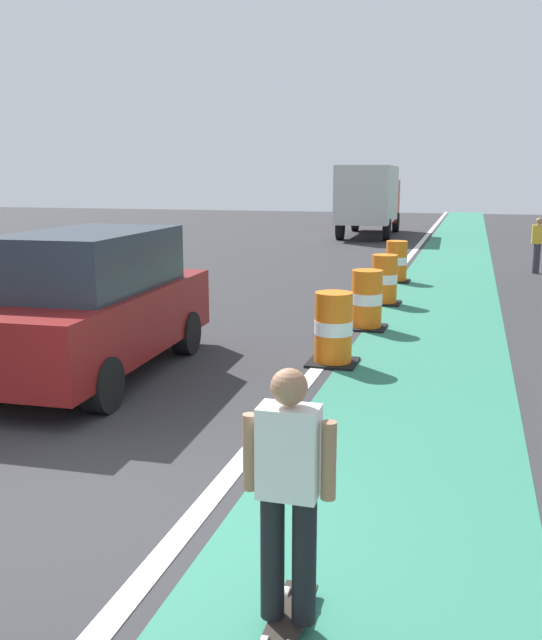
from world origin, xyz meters
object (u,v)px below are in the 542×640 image
(traffic_barrel_front, at_px, (333,329))
(traffic_barrel_back, at_px, (384,280))
(skateboarder_on_lane, at_px, (289,494))
(traffic_barrel_mid, at_px, (367,300))
(parked_suv_nearest, at_px, (93,303))
(traffic_barrel_far, at_px, (396,262))
(pedestrian_waiting, at_px, (538,244))
(delivery_truck_down_block, at_px, (370,196))

(traffic_barrel_front, height_order, traffic_barrel_back, same)
(traffic_barrel_back, bearing_deg, skateboarder_on_lane, -85.81)
(skateboarder_on_lane, bearing_deg, traffic_barrel_mid, 95.41)
(skateboarder_on_lane, relative_size, traffic_barrel_front, 1.55)
(parked_suv_nearest, bearing_deg, traffic_barrel_far, 72.99)
(parked_suv_nearest, distance_m, traffic_barrel_mid, 5.27)
(traffic_barrel_back, bearing_deg, traffic_barrel_far, 91.72)
(traffic_barrel_front, height_order, pedestrian_waiting, pedestrian_waiting)
(pedestrian_waiting, bearing_deg, skateboarder_on_lane, -99.00)
(pedestrian_waiting, bearing_deg, traffic_barrel_front, -108.17)
(traffic_barrel_front, xyz_separation_m, delivery_truck_down_block, (-2.79, 22.84, 1.31))
(delivery_truck_down_block, bearing_deg, traffic_barrel_mid, -81.84)
(traffic_barrel_mid, relative_size, pedestrian_waiting, 0.68)
(traffic_barrel_mid, xyz_separation_m, pedestrian_waiting, (3.63, 8.79, 0.33))
(parked_suv_nearest, bearing_deg, traffic_barrel_mid, 52.13)
(skateboarder_on_lane, bearing_deg, delivery_truck_down_block, 97.33)
(traffic_barrel_mid, bearing_deg, skateboarder_on_lane, -84.59)
(delivery_truck_down_block, relative_size, pedestrian_waiting, 4.76)
(skateboarder_on_lane, distance_m, parked_suv_nearest, 6.20)
(parked_suv_nearest, xyz_separation_m, traffic_barrel_front, (3.11, 1.53, -0.50))
(traffic_barrel_back, height_order, pedestrian_waiting, pedestrian_waiting)
(parked_suv_nearest, relative_size, pedestrian_waiting, 2.91)
(traffic_barrel_back, relative_size, delivery_truck_down_block, 0.14)
(traffic_barrel_mid, xyz_separation_m, traffic_barrel_far, (-0.11, 6.04, 0.00))
(parked_suv_nearest, height_order, traffic_barrel_front, parked_suv_nearest)
(traffic_barrel_front, height_order, traffic_barrel_far, same)
(traffic_barrel_back, xyz_separation_m, pedestrian_waiting, (3.63, 6.16, 0.33))
(traffic_barrel_far, distance_m, delivery_truck_down_block, 14.52)
(parked_suv_nearest, distance_m, pedestrian_waiting, 14.64)
(parked_suv_nearest, xyz_separation_m, traffic_barrel_far, (3.12, 10.18, -0.50))
(skateboarder_on_lane, height_order, parked_suv_nearest, parked_suv_nearest)
(parked_suv_nearest, distance_m, delivery_truck_down_block, 24.39)
(traffic_barrel_mid, distance_m, traffic_barrel_far, 6.04)
(traffic_barrel_mid, bearing_deg, traffic_barrel_front, -92.46)
(skateboarder_on_lane, relative_size, traffic_barrel_back, 1.55)
(traffic_barrel_mid, bearing_deg, traffic_barrel_far, 91.00)
(skateboarder_on_lane, relative_size, parked_suv_nearest, 0.36)
(traffic_barrel_mid, xyz_separation_m, traffic_barrel_back, (-0.00, 2.63, 0.00))
(traffic_barrel_front, distance_m, traffic_barrel_far, 8.65)
(parked_suv_nearest, relative_size, traffic_barrel_mid, 4.30)
(traffic_barrel_far, relative_size, delivery_truck_down_block, 0.14)
(traffic_barrel_front, bearing_deg, skateboarder_on_lane, -81.33)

